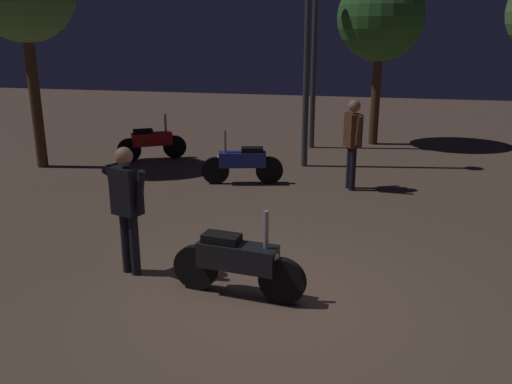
{
  "coord_description": "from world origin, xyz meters",
  "views": [
    {
      "loc": [
        1.04,
        -5.61,
        3.08
      ],
      "look_at": [
        -0.43,
        1.04,
        1.0
      ],
      "focal_mm": 37.93,
      "sensor_mm": 36.0,
      "label": 1
    }
  ],
  "objects_px": {
    "motorcycle_red_parked_right": "(152,142)",
    "streetlamp_far": "(308,8)",
    "person_rider_beside": "(353,136)",
    "motorcycle_black_foreground": "(237,262)",
    "motorcycle_blue_parked_left": "(243,163)",
    "person_bystander_far": "(127,200)",
    "streetlamp_near": "(315,36)"
  },
  "relations": [
    {
      "from": "motorcycle_blue_parked_left",
      "to": "streetlamp_near",
      "type": "bearing_deg",
      "value": -117.89
    },
    {
      "from": "motorcycle_blue_parked_left",
      "to": "person_rider_beside",
      "type": "relative_size",
      "value": 0.92
    },
    {
      "from": "motorcycle_blue_parked_left",
      "to": "person_bystander_far",
      "type": "bearing_deg",
      "value": 71.03
    },
    {
      "from": "person_rider_beside",
      "to": "motorcycle_black_foreground",
      "type": "bearing_deg",
      "value": -129.26
    },
    {
      "from": "streetlamp_near",
      "to": "motorcycle_blue_parked_left",
      "type": "bearing_deg",
      "value": -104.2
    },
    {
      "from": "motorcycle_black_foreground",
      "to": "person_bystander_far",
      "type": "xyz_separation_m",
      "value": [
        -1.51,
        0.31,
        0.56
      ]
    },
    {
      "from": "motorcycle_red_parked_right",
      "to": "streetlamp_far",
      "type": "xyz_separation_m",
      "value": [
        3.67,
        0.19,
        3.05
      ]
    },
    {
      "from": "motorcycle_red_parked_right",
      "to": "person_bystander_far",
      "type": "bearing_deg",
      "value": -102.34
    },
    {
      "from": "motorcycle_red_parked_right",
      "to": "person_bystander_far",
      "type": "height_order",
      "value": "person_bystander_far"
    },
    {
      "from": "motorcycle_red_parked_right",
      "to": "person_bystander_far",
      "type": "distance_m",
      "value": 6.41
    },
    {
      "from": "person_bystander_far",
      "to": "motorcycle_red_parked_right",
      "type": "bearing_deg",
      "value": 41.19
    },
    {
      "from": "person_bystander_far",
      "to": "person_rider_beside",
      "type": "bearing_deg",
      "value": -9.19
    },
    {
      "from": "motorcycle_black_foreground",
      "to": "streetlamp_far",
      "type": "distance_m",
      "value": 7.17
    },
    {
      "from": "motorcycle_black_foreground",
      "to": "motorcycle_red_parked_right",
      "type": "height_order",
      "value": "same"
    },
    {
      "from": "person_rider_beside",
      "to": "motorcycle_red_parked_right",
      "type": "bearing_deg",
      "value": 136.28
    },
    {
      "from": "motorcycle_black_foreground",
      "to": "motorcycle_blue_parked_left",
      "type": "bearing_deg",
      "value": 110.38
    },
    {
      "from": "person_rider_beside",
      "to": "person_bystander_far",
      "type": "relative_size",
      "value": 1.05
    },
    {
      "from": "motorcycle_blue_parked_left",
      "to": "person_bystander_far",
      "type": "relative_size",
      "value": 0.98
    },
    {
      "from": "motorcycle_red_parked_right",
      "to": "person_rider_beside",
      "type": "height_order",
      "value": "person_rider_beside"
    },
    {
      "from": "streetlamp_far",
      "to": "motorcycle_blue_parked_left",
      "type": "bearing_deg",
      "value": -120.67
    },
    {
      "from": "motorcycle_black_foreground",
      "to": "person_rider_beside",
      "type": "xyz_separation_m",
      "value": [
        1.08,
        4.81,
        0.63
      ]
    },
    {
      "from": "motorcycle_blue_parked_left",
      "to": "person_bystander_far",
      "type": "height_order",
      "value": "person_bystander_far"
    },
    {
      "from": "motorcycle_black_foreground",
      "to": "streetlamp_far",
      "type": "relative_size",
      "value": 0.3
    },
    {
      "from": "motorcycle_black_foreground",
      "to": "person_rider_beside",
      "type": "relative_size",
      "value": 0.94
    },
    {
      "from": "motorcycle_black_foreground",
      "to": "streetlamp_near",
      "type": "bearing_deg",
      "value": 98.26
    },
    {
      "from": "person_rider_beside",
      "to": "streetlamp_near",
      "type": "height_order",
      "value": "streetlamp_near"
    },
    {
      "from": "person_rider_beside",
      "to": "person_bystander_far",
      "type": "bearing_deg",
      "value": -146.52
    },
    {
      "from": "person_rider_beside",
      "to": "streetlamp_near",
      "type": "distance_m",
      "value": 4.31
    },
    {
      "from": "person_rider_beside",
      "to": "streetlamp_far",
      "type": "distance_m",
      "value": 3.16
    },
    {
      "from": "person_bystander_far",
      "to": "streetlamp_near",
      "type": "bearing_deg",
      "value": 11.29
    },
    {
      "from": "motorcycle_black_foreground",
      "to": "person_bystander_far",
      "type": "relative_size",
      "value": 0.99
    },
    {
      "from": "motorcycle_red_parked_right",
      "to": "streetlamp_near",
      "type": "relative_size",
      "value": 0.33
    }
  ]
}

